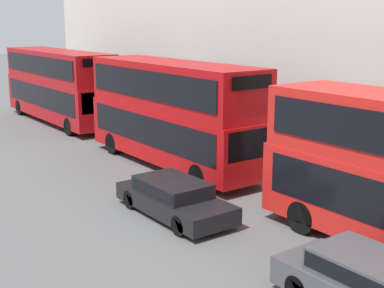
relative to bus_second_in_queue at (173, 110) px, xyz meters
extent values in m
cylinder|color=black|center=(-1.12, -8.55, -1.97)|extent=(0.30, 1.00, 1.00)
cylinder|color=black|center=(1.13, -8.55, -1.97)|extent=(0.30, 1.00, 1.00)
cube|color=#B20C0F|center=(0.00, 0.01, -1.03)|extent=(2.55, 10.04, 2.19)
cube|color=#B20C0F|center=(0.00, 0.01, 1.05)|extent=(2.50, 9.84, 1.95)
cube|color=black|center=(0.00, 0.01, -0.76)|extent=(2.59, 9.24, 1.23)
cube|color=black|center=(0.00, 0.01, 1.14)|extent=(2.59, 9.24, 1.17)
cube|color=black|center=(0.00, -4.98, -0.59)|extent=(2.17, 0.06, 1.10)
cube|color=black|center=(0.00, -4.98, 1.63)|extent=(1.78, 0.06, 0.47)
cylinder|color=black|center=(-1.12, -3.41, -1.97)|extent=(0.30, 1.00, 1.00)
cylinder|color=black|center=(1.13, -3.41, -1.97)|extent=(0.30, 1.00, 1.00)
cylinder|color=black|center=(-1.12, 3.43, -1.97)|extent=(0.30, 1.00, 1.00)
cylinder|color=black|center=(1.13, 3.43, -1.97)|extent=(0.30, 1.00, 1.00)
cube|color=#A80F14|center=(0.00, 12.50, -0.99)|extent=(2.55, 11.32, 2.27)
cube|color=#A80F14|center=(0.00, 12.50, 1.04)|extent=(2.50, 11.09, 1.78)
cube|color=black|center=(0.00, 12.50, -0.72)|extent=(2.59, 10.41, 1.27)
cube|color=black|center=(0.00, 12.50, 1.12)|extent=(2.59, 10.41, 1.07)
cube|color=black|center=(0.00, 6.87, -0.53)|extent=(2.17, 0.06, 1.13)
cube|color=black|center=(0.00, 6.87, 1.57)|extent=(1.78, 0.06, 0.43)
cylinder|color=black|center=(-1.12, 8.44, -1.97)|extent=(0.30, 1.00, 1.00)
cylinder|color=black|center=(1.13, 8.44, -1.97)|extent=(0.30, 1.00, 1.00)
cylinder|color=black|center=(-1.12, 16.56, -1.97)|extent=(0.30, 1.00, 1.00)
cylinder|color=black|center=(1.13, 16.56, -1.97)|extent=(0.30, 1.00, 1.00)
cube|color=#47474C|center=(-3.40, -12.54, -1.37)|extent=(1.57, 2.43, 0.53)
cube|color=black|center=(-3.40, -12.54, -1.35)|extent=(1.61, 2.31, 0.34)
cylinder|color=black|center=(-4.18, -11.24, -2.15)|extent=(0.22, 0.64, 0.64)
cylinder|color=black|center=(-2.62, -11.24, -2.15)|extent=(0.22, 0.64, 0.64)
cube|color=black|center=(-3.40, -5.12, -2.02)|extent=(1.82, 4.54, 0.55)
cube|color=black|center=(-3.40, -5.01, -1.51)|extent=(1.60, 2.50, 0.46)
cube|color=black|center=(-3.40, -5.01, -1.49)|extent=(1.64, 2.37, 0.29)
cylinder|color=black|center=(-4.20, -6.58, -2.15)|extent=(0.22, 0.64, 0.64)
cylinder|color=black|center=(-2.60, -6.58, -2.15)|extent=(0.22, 0.64, 0.64)
cylinder|color=black|center=(-4.20, -3.67, -2.15)|extent=(0.22, 0.64, 0.64)
cylinder|color=black|center=(-2.60, -3.67, -2.15)|extent=(0.22, 0.64, 0.64)
cylinder|color=maroon|center=(2.87, -2.28, -1.71)|extent=(0.36, 0.36, 1.53)
sphere|color=tan|center=(2.87, -2.28, -0.83)|extent=(0.22, 0.22, 0.22)
camera|label=1|loc=(-12.59, -18.71, 3.76)|focal=50.00mm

